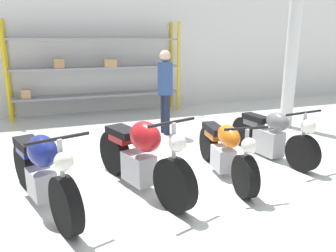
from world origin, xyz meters
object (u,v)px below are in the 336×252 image
motorcycle_blue (42,171)px  motorcycle_orange (225,150)px  shelving_rack (95,68)px  motorcycle_red (141,156)px  motorcycle_grey (272,136)px  person_browsing (165,85)px

motorcycle_blue → motorcycle_orange: size_ratio=1.04×
motorcycle_orange → shelving_rack: bearing=-159.3°
motorcycle_red → motorcycle_grey: bearing=82.7°
motorcycle_blue → motorcycle_grey: 3.71m
shelving_rack → motorcycle_orange: shelving_rack is taller
motorcycle_blue → motorcycle_red: 1.24m
motorcycle_red → person_browsing: bearing=135.9°
motorcycle_grey → person_browsing: size_ratio=1.09×
shelving_rack → motorcycle_orange: size_ratio=2.29×
motorcycle_blue → motorcycle_grey: motorcycle_blue is taller
motorcycle_red → motorcycle_orange: 1.29m
motorcycle_red → motorcycle_grey: (2.44, 0.45, -0.09)m
person_browsing → motorcycle_blue: bearing=43.5°
motorcycle_orange → motorcycle_red: bearing=-81.2°
shelving_rack → motorcycle_grey: 5.14m
motorcycle_red → person_browsing: size_ratio=1.16×
motorcycle_red → motorcycle_orange: bearing=73.6°
shelving_rack → person_browsing: size_ratio=2.54×
shelving_rack → person_browsing: (1.10, -2.47, -0.19)m
motorcycle_grey → motorcycle_orange: bearing=-76.8°
person_browsing → motorcycle_grey: bearing=118.3°
motorcycle_grey → shelving_rack: bearing=-159.8°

